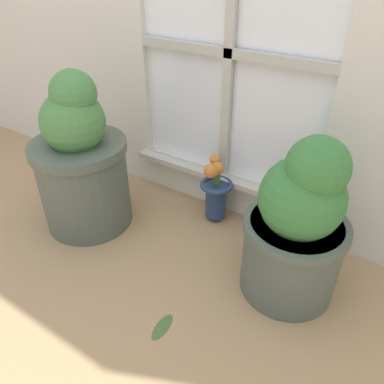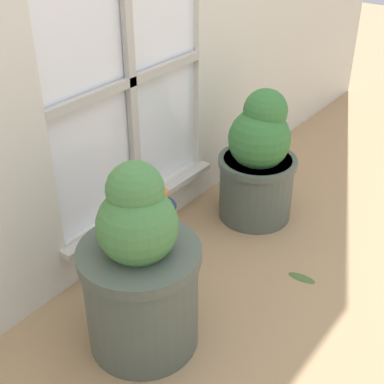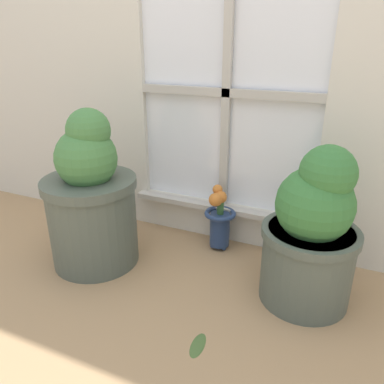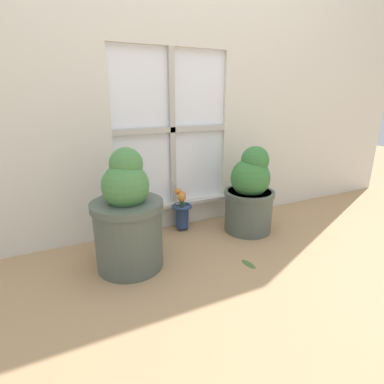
# 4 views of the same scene
# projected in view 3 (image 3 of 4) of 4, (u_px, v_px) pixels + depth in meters

# --- Properties ---
(ground_plane) EXTENTS (10.00, 10.00, 0.00)m
(ground_plane) POSITION_uv_depth(u_px,v_px,m) (156.00, 325.00, 1.28)
(ground_plane) COLOR tan
(potted_plant_left) EXTENTS (0.39, 0.39, 0.67)m
(potted_plant_left) POSITION_uv_depth(u_px,v_px,m) (91.00, 200.00, 1.55)
(potted_plant_left) COLOR #4C564C
(potted_plant_left) RESTS_ON ground_plane
(potted_plant_right) EXTENTS (0.34, 0.34, 0.60)m
(potted_plant_right) POSITION_uv_depth(u_px,v_px,m) (311.00, 235.00, 1.32)
(potted_plant_right) COLOR #4C564C
(potted_plant_right) RESTS_ON ground_plane
(flower_vase) EXTENTS (0.14, 0.14, 0.31)m
(flower_vase) POSITION_uv_depth(u_px,v_px,m) (219.00, 219.00, 1.70)
(flower_vase) COLOR navy
(flower_vase) RESTS_ON ground_plane
(fallen_leaf) EXTENTS (0.05, 0.11, 0.01)m
(fallen_leaf) POSITION_uv_depth(u_px,v_px,m) (198.00, 344.00, 1.20)
(fallen_leaf) COLOR #476633
(fallen_leaf) RESTS_ON ground_plane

